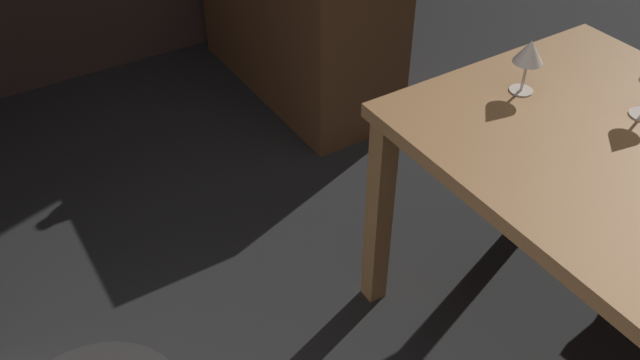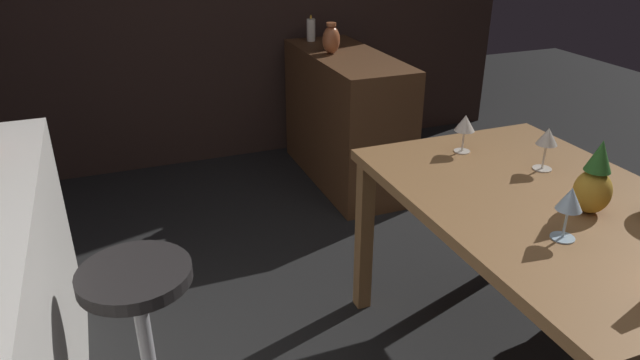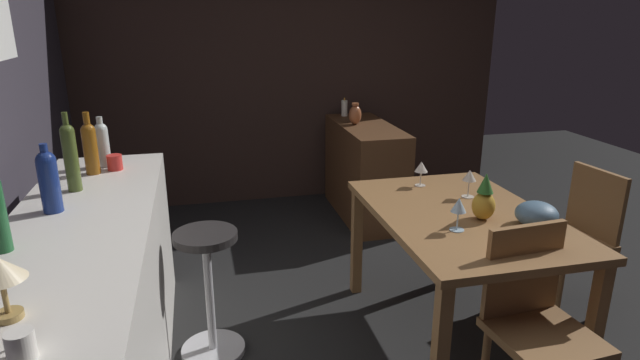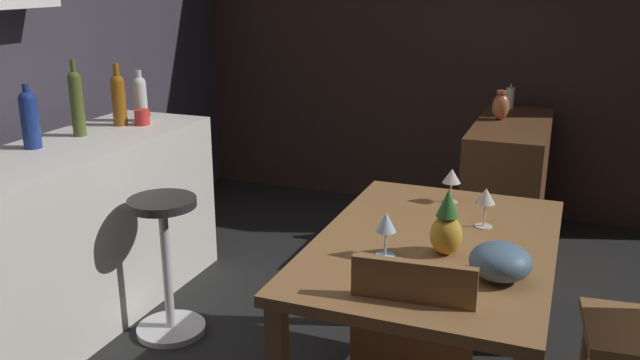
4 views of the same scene
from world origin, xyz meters
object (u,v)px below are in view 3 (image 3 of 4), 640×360
at_px(vase_copper, 355,115).
at_px(pineapple_centerpiece, 484,200).
at_px(sideboard_cabinet, 365,171).
at_px(wine_bottle_clear, 102,143).
at_px(wine_glass_left, 421,167).
at_px(dining_table, 460,228).
at_px(bar_stool, 209,291).
at_px(chair_near_window, 535,320).
at_px(wine_glass_right, 470,176).
at_px(wine_bottle_amber, 90,146).
at_px(wine_glass_center, 459,206).
at_px(fruit_bowl, 537,214).
at_px(chair_by_doorway, 576,234).
at_px(counter_lamp, 0,273).
at_px(wine_bottle_cobalt, 49,179).
at_px(pillar_candle_tall, 344,108).
at_px(wine_bottle_olive, 70,155).
at_px(cup_white, 21,345).
at_px(cup_red, 115,162).

bearing_deg(vase_copper, pineapple_centerpiece, -178.36).
distance_m(sideboard_cabinet, wine_bottle_clear, 2.30).
bearing_deg(wine_bottle_clear, wine_glass_left, -99.36).
distance_m(dining_table, bar_stool, 1.35).
bearing_deg(chair_near_window, wine_glass_right, -7.08).
bearing_deg(chair_near_window, pineapple_centerpiece, -1.38).
bearing_deg(wine_glass_right, wine_bottle_amber, 78.53).
relative_size(wine_glass_center, fruit_bowl, 0.81).
xyz_separation_m(chair_by_doorway, counter_lamp, (-0.93, 2.69, 0.56)).
bearing_deg(wine_bottle_cobalt, sideboard_cabinet, -48.49).
relative_size(wine_glass_center, wine_bottle_cobalt, 0.53).
bearing_deg(dining_table, vase_copper, 0.02).
bearing_deg(pillar_candle_tall, counter_lamp, 148.82).
xyz_separation_m(wine_bottle_cobalt, vase_copper, (1.85, -1.95, -0.14)).
xyz_separation_m(bar_stool, wine_glass_right, (0.06, -1.46, 0.49)).
bearing_deg(wine_bottle_cobalt, wine_glass_right, -85.84).
relative_size(sideboard_cabinet, pineapple_centerpiece, 4.56).
distance_m(sideboard_cabinet, wine_bottle_olive, 2.60).
distance_m(wine_bottle_cobalt, pillar_candle_tall, 2.98).
bearing_deg(wine_glass_center, wine_bottle_clear, 60.45).
bearing_deg(wine_bottle_clear, cup_white, -178.18).
distance_m(dining_table, wine_glass_left, 0.50).
distance_m(wine_glass_right, wine_bottle_cobalt, 2.11).
relative_size(wine_glass_left, pineapple_centerpiece, 0.63).
bearing_deg(cup_white, cup_red, -0.32).
bearing_deg(pineapple_centerpiece, cup_white, 116.91).
height_order(wine_bottle_amber, cup_red, wine_bottle_amber).
bearing_deg(wine_glass_right, chair_by_doorway, -98.88).
bearing_deg(chair_by_doorway, wine_glass_center, 108.18).
bearing_deg(pillar_candle_tall, dining_table, 179.59).
height_order(sideboard_cabinet, wine_glass_left, wine_glass_left).
bearing_deg(cup_white, wine_glass_right, -57.08).
relative_size(wine_glass_right, pineapple_centerpiece, 0.66).
bearing_deg(cup_red, wine_glass_right, -103.57).
bearing_deg(bar_stool, wine_bottle_cobalt, 98.19).
height_order(sideboard_cabinet, pineapple_centerpiece, pineapple_centerpiece).
relative_size(fruit_bowl, wine_bottle_cobalt, 0.66).
height_order(chair_by_doorway, wine_bottle_clear, wine_bottle_clear).
distance_m(sideboard_cabinet, chair_near_window, 2.48).
height_order(chair_by_doorway, wine_bottle_amber, wine_bottle_amber).
distance_m(sideboard_cabinet, vase_copper, 0.50).
bearing_deg(dining_table, pineapple_centerpiece, -151.58).
height_order(bar_stool, cup_red, cup_red).
distance_m(wine_glass_right, cup_white, 2.30).
relative_size(wine_glass_left, cup_white, 1.42).
bearing_deg(pineapple_centerpiece, dining_table, 28.42).
height_order(wine_bottle_clear, counter_lamp, wine_bottle_clear).
height_order(dining_table, fruit_bowl, fruit_bowl).
bearing_deg(counter_lamp, pillar_candle_tall, -31.18).
bearing_deg(bar_stool, wine_bottle_amber, 50.14).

